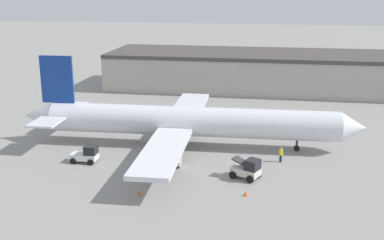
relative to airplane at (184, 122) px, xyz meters
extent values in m
plane|color=gray|center=(1.02, 0.03, -3.19)|extent=(400.00, 400.00, 0.00)
cube|color=#ADA89E|center=(10.35, 37.01, 0.05)|extent=(63.02, 17.20, 6.48)
cube|color=#47423D|center=(10.35, 37.01, 3.64)|extent=(63.02, 17.54, 0.70)
cylinder|color=silver|center=(1.02, 0.03, 0.09)|extent=(36.46, 4.87, 3.72)
cone|color=silver|center=(20.67, 0.66, 0.09)|extent=(3.09, 3.74, 3.64)
cone|color=silver|center=(-19.20, -0.61, 0.09)|extent=(4.20, 3.66, 3.53)
cube|color=silver|center=(-1.11, 9.74, -0.56)|extent=(4.76, 15.96, 0.50)
cube|color=silver|center=(-0.49, -9.79, -0.56)|extent=(4.76, 15.96, 0.50)
cylinder|color=#B7B7BC|center=(-1.04, 7.37, -2.01)|extent=(3.20, 2.36, 2.26)
cylinder|color=#B7B7BC|center=(-0.57, -7.42, -2.01)|extent=(3.20, 2.36, 2.26)
cube|color=navy|center=(-16.41, -0.52, 5.00)|extent=(4.27, 0.49, 6.09)
cube|color=silver|center=(-16.54, 3.57, 0.46)|extent=(3.49, 4.57, 0.24)
cube|color=silver|center=(-16.28, -4.61, 0.46)|extent=(3.49, 4.57, 0.24)
cylinder|color=#38383D|center=(14.10, 0.45, -2.48)|extent=(0.28, 0.28, 1.43)
cylinder|color=black|center=(14.10, 0.45, -2.84)|extent=(0.71, 0.37, 0.70)
cylinder|color=#38383D|center=(-0.72, -2.44, -2.48)|extent=(0.28, 0.28, 1.43)
cylinder|color=black|center=(-0.72, -2.44, -2.74)|extent=(0.91, 0.38, 0.90)
cylinder|color=#38383D|center=(-0.88, 2.39, -2.48)|extent=(0.28, 0.28, 1.43)
cylinder|color=black|center=(-0.88, 2.39, -2.74)|extent=(0.91, 0.38, 0.90)
cylinder|color=#1E2338|center=(12.11, -3.85, -2.76)|extent=(0.29, 0.29, 0.86)
cylinder|color=yellow|center=(12.11, -3.85, -1.99)|extent=(0.40, 0.40, 0.68)
sphere|color=tan|center=(12.11, -3.85, -1.52)|extent=(0.25, 0.25, 0.25)
cube|color=silver|center=(-10.32, -7.73, -2.49)|extent=(3.08, 1.59, 0.70)
cube|color=black|center=(-9.46, -7.74, -1.64)|extent=(1.36, 1.42, 1.00)
cylinder|color=black|center=(-9.26, -8.52, -2.84)|extent=(0.71, 0.29, 0.70)
cylinder|color=black|center=(-9.24, -6.96, -2.84)|extent=(0.71, 0.29, 0.70)
cylinder|color=black|center=(-11.40, -8.50, -2.84)|extent=(0.71, 0.29, 0.70)
cylinder|color=black|center=(-11.38, -6.94, -2.84)|extent=(0.71, 0.29, 0.70)
cube|color=beige|center=(8.39, -9.39, -2.40)|extent=(3.39, 2.78, 0.76)
cube|color=black|center=(9.13, -9.74, -1.48)|extent=(1.82, 1.93, 1.09)
cube|color=#333333|center=(7.91, -9.16, -1.42)|extent=(2.17, 1.85, 0.72)
cylinder|color=black|center=(8.96, -10.59, -2.78)|extent=(0.86, 0.60, 0.82)
cylinder|color=black|center=(9.68, -9.06, -2.78)|extent=(0.86, 0.60, 0.82)
cylinder|color=black|center=(7.09, -9.71, -2.78)|extent=(0.86, 0.60, 0.82)
cylinder|color=black|center=(7.81, -8.19, -2.78)|extent=(0.86, 0.60, 0.82)
cone|color=#EF590F|center=(-1.51, -15.40, -2.92)|extent=(0.36, 0.36, 0.55)
cone|color=#EF590F|center=(8.70, -13.88, -2.92)|extent=(0.36, 0.36, 0.55)
camera|label=1|loc=(10.80, -57.26, 16.68)|focal=45.00mm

